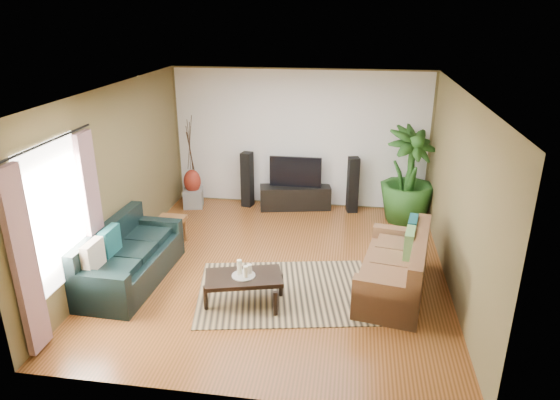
% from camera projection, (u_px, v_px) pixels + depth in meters
% --- Properties ---
extents(floor, '(5.50, 5.50, 0.00)m').
position_uv_depth(floor, '(278.00, 268.00, 7.66)').
color(floor, brown).
rests_on(floor, ground).
extents(ceiling, '(5.50, 5.50, 0.00)m').
position_uv_depth(ceiling, '(278.00, 91.00, 6.69)').
color(ceiling, white).
rests_on(ceiling, ground).
extents(wall_back, '(5.00, 0.00, 5.00)m').
position_uv_depth(wall_back, '(300.00, 139.00, 9.71)').
color(wall_back, brown).
rests_on(wall_back, ground).
extents(wall_front, '(5.00, 0.00, 5.00)m').
position_uv_depth(wall_front, '(233.00, 283.00, 4.64)').
color(wall_front, brown).
rests_on(wall_front, ground).
extents(wall_left, '(0.00, 5.50, 5.50)m').
position_uv_depth(wall_left, '(114.00, 177.00, 7.52)').
color(wall_left, brown).
rests_on(wall_left, ground).
extents(wall_right, '(0.00, 5.50, 5.50)m').
position_uv_depth(wall_right, '(458.00, 195.00, 6.83)').
color(wall_right, brown).
rests_on(wall_right, ground).
extents(backwall_panel, '(4.90, 0.00, 4.90)m').
position_uv_depth(backwall_panel, '(299.00, 139.00, 9.70)').
color(backwall_panel, white).
rests_on(backwall_panel, ground).
extents(window_pane, '(0.00, 1.80, 1.80)m').
position_uv_depth(window_pane, '(55.00, 215.00, 6.03)').
color(window_pane, white).
rests_on(window_pane, ground).
extents(curtain_near, '(0.08, 0.35, 2.20)m').
position_uv_depth(curtain_near, '(24.00, 263.00, 5.42)').
color(curtain_near, gray).
rests_on(curtain_near, ground).
extents(curtain_far, '(0.08, 0.35, 2.20)m').
position_uv_depth(curtain_far, '(93.00, 211.00, 6.80)').
color(curtain_far, gray).
rests_on(curtain_far, ground).
extents(curtain_rod, '(0.03, 1.90, 0.03)m').
position_uv_depth(curtain_rod, '(47.00, 143.00, 5.70)').
color(curtain_rod, black).
rests_on(curtain_rod, ground).
extents(sofa_left, '(0.92, 2.00, 0.85)m').
position_uv_depth(sofa_left, '(131.00, 254.00, 7.18)').
color(sofa_left, black).
rests_on(sofa_left, floor).
extents(sofa_right, '(1.14, 1.96, 0.85)m').
position_uv_depth(sofa_right, '(394.00, 263.00, 6.92)').
color(sofa_right, brown).
rests_on(sofa_right, floor).
extents(area_rug, '(2.72, 2.16, 0.01)m').
position_uv_depth(area_rug, '(286.00, 291.00, 7.02)').
color(area_rug, tan).
rests_on(area_rug, floor).
extents(coffee_table, '(1.12, 0.80, 0.41)m').
position_uv_depth(coffee_table, '(244.00, 289.00, 6.69)').
color(coffee_table, black).
rests_on(coffee_table, floor).
extents(candle_tray, '(0.31, 0.31, 0.01)m').
position_uv_depth(candle_tray, '(244.00, 275.00, 6.62)').
color(candle_tray, '#9B9B95').
rests_on(candle_tray, coffee_table).
extents(candle_tall, '(0.06, 0.06, 0.20)m').
position_uv_depth(candle_tall, '(239.00, 267.00, 6.61)').
color(candle_tall, '#F2EECD').
rests_on(candle_tall, candle_tray).
extents(candle_mid, '(0.06, 0.06, 0.16)m').
position_uv_depth(candle_mid, '(246.00, 271.00, 6.54)').
color(candle_mid, '#EBE4C6').
rests_on(candle_mid, candle_tray).
extents(candle_short, '(0.06, 0.06, 0.13)m').
position_uv_depth(candle_short, '(250.00, 269.00, 6.64)').
color(candle_short, beige).
rests_on(candle_short, candle_tray).
extents(tv_stand, '(1.44, 0.69, 0.46)m').
position_uv_depth(tv_stand, '(295.00, 197.00, 9.89)').
color(tv_stand, black).
rests_on(tv_stand, floor).
extents(television, '(1.01, 0.06, 0.60)m').
position_uv_depth(television, '(295.00, 172.00, 9.70)').
color(television, black).
rests_on(television, tv_stand).
extents(speaker_left, '(0.24, 0.26, 1.11)m').
position_uv_depth(speaker_left, '(247.00, 179.00, 9.91)').
color(speaker_left, black).
rests_on(speaker_left, floor).
extents(speaker_right, '(0.24, 0.26, 1.10)m').
position_uv_depth(speaker_right, '(353.00, 185.00, 9.62)').
color(speaker_right, black).
rests_on(speaker_right, floor).
extents(potted_plant, '(1.39, 1.39, 1.77)m').
position_uv_depth(potted_plant, '(408.00, 176.00, 9.09)').
color(potted_plant, '#23541C').
rests_on(potted_plant, floor).
extents(plant_pot, '(0.33, 0.33, 0.25)m').
position_uv_depth(plant_pot, '(405.00, 214.00, 9.36)').
color(plant_pot, black).
rests_on(plant_pot, floor).
extents(pedestal, '(0.44, 0.44, 0.37)m').
position_uv_depth(pedestal, '(193.00, 198.00, 9.98)').
color(pedestal, gray).
rests_on(pedestal, floor).
extents(vase, '(0.34, 0.34, 0.47)m').
position_uv_depth(vase, '(192.00, 181.00, 9.86)').
color(vase, maroon).
rests_on(vase, pedestal).
extents(side_table, '(0.47, 0.47, 0.48)m').
position_uv_depth(side_table, '(171.00, 232.00, 8.34)').
color(side_table, brown).
rests_on(side_table, floor).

